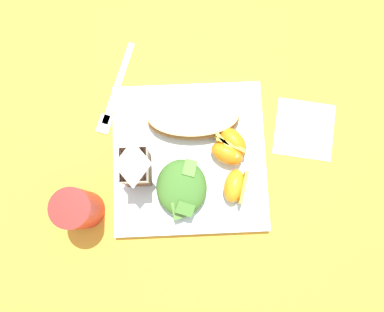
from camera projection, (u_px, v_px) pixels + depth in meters
ground at (192, 158)px, 0.75m from camera, size 3.00×3.00×0.00m
white_plate at (192, 158)px, 0.74m from camera, size 0.28×0.28×0.02m
cheesy_pizza_bread at (196, 118)px, 0.73m from camera, size 0.08×0.17×0.04m
green_salad_pile at (184, 187)px, 0.71m from camera, size 0.11×0.09×0.05m
milk_carton at (138, 167)px, 0.67m from camera, size 0.06×0.04×0.11m
orange_wedge_front at (238, 186)px, 0.71m from camera, size 0.07×0.05×0.04m
orange_wedge_middle at (230, 154)px, 0.72m from camera, size 0.06×0.07×0.04m
orange_wedge_rear at (235, 142)px, 0.72m from camera, size 0.07×0.07×0.04m
paper_napkin at (307, 129)px, 0.76m from camera, size 0.13×0.13×0.00m
metal_fork at (117, 95)px, 0.77m from camera, size 0.18×0.08×0.01m
drinking_red_cup at (81, 209)px, 0.68m from camera, size 0.07×0.07×0.11m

